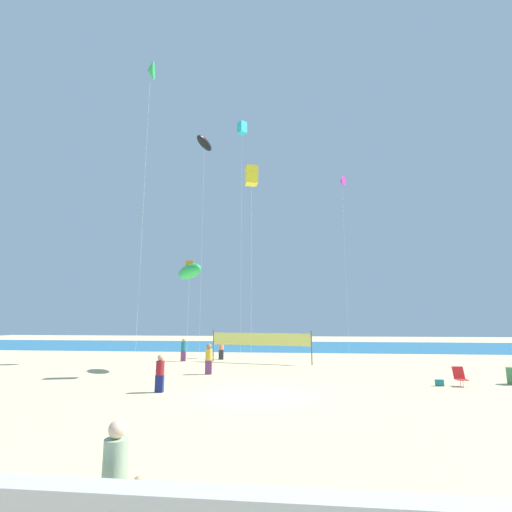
{
  "coord_description": "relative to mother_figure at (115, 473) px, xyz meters",
  "views": [
    {
      "loc": [
        1.81,
        -16.28,
        3.11
      ],
      "look_at": [
        -0.8,
        7.42,
        7.23
      ],
      "focal_mm": 26.22,
      "sensor_mm": 36.0,
      "label": 1
    }
  ],
  "objects": [
    {
      "name": "kite_green_inflatable",
      "position": [
        -4.4,
        18.45,
        5.48
      ],
      "size": [
        2.62,
        2.73,
        7.09
      ],
      "color": "silver",
      "rests_on": "ground"
    },
    {
      "name": "ocean_band",
      "position": [
        0.96,
        41.67,
        -0.85
      ],
      "size": [
        120.0,
        20.0,
        0.01
      ],
      "primitive_type": "cube",
      "color": "#1E6B99",
      "rests_on": "ground"
    },
    {
      "name": "beachgoer_teal_shirt",
      "position": [
        -6.13,
        23.33,
        0.06
      ],
      "size": [
        0.39,
        0.39,
        1.72
      ],
      "rotation": [
        0.0,
        0.0,
        3.42
      ],
      "color": "#7A3872",
      "rests_on": "ground"
    },
    {
      "name": "kite_magenta_delta",
      "position": [
        7.24,
        29.03,
        15.4
      ],
      "size": [
        0.83,
        1.03,
        16.79
      ],
      "color": "silver",
      "rests_on": "ground"
    },
    {
      "name": "kite_cyan_box",
      "position": [
        -1.76,
        24.16,
        18.8
      ],
      "size": [
        0.9,
        0.9,
        20.23
      ],
      "color": "silver",
      "rests_on": "ground"
    },
    {
      "name": "kite_yellow_box",
      "position": [
        -0.03,
        16.87,
        11.44
      ],
      "size": [
        0.94,
        0.94,
        12.92
      ],
      "color": "silver",
      "rests_on": "ground"
    },
    {
      "name": "ground_plane",
      "position": [
        0.96,
        10.49,
        -0.86
      ],
      "size": [
        120.0,
        120.0,
        0.0
      ],
      "primitive_type": "plane",
      "color": "#D1BC89"
    },
    {
      "name": "beachgoer_mustard_shirt",
      "position": [
        -2.49,
        16.5,
        0.07
      ],
      "size": [
        0.4,
        0.4,
        1.74
      ],
      "rotation": [
        0.0,
        0.0,
        3.12
      ],
      "color": "#7A3872",
      "rests_on": "ground"
    },
    {
      "name": "volleyball_net",
      "position": [
        -0.03,
        22.59,
        0.77
      ],
      "size": [
        7.58,
        1.7,
        2.4
      ],
      "color": "#4C4C51",
      "rests_on": "ground"
    },
    {
      "name": "folding_beach_chair",
      "position": [
        10.51,
        13.92,
        -0.39
      ],
      "size": [
        0.52,
        0.65,
        0.89
      ],
      "rotation": [
        0.0,
        0.0,
        -0.24
      ],
      "color": "red",
      "rests_on": "ground"
    },
    {
      "name": "toddler_figure",
      "position": [
        0.37,
        0.02,
        -0.42
      ],
      "size": [
        0.19,
        0.19,
        0.83
      ],
      "rotation": [
        0.0,
        0.0,
        0.06
      ],
      "color": "white",
      "rests_on": "ground"
    },
    {
      "name": "beach_handbag",
      "position": [
        9.5,
        13.82,
        -0.71
      ],
      "size": [
        0.37,
        0.19,
        0.3
      ],
      "primitive_type": "cube",
      "color": "#19727A",
      "rests_on": "ground"
    },
    {
      "name": "beachgoer_maroon_shirt",
      "position": [
        -3.33,
        10.78,
        0.0
      ],
      "size": [
        0.37,
        0.37,
        1.61
      ],
      "rotation": [
        0.0,
        0.0,
        3.47
      ],
      "color": "navy",
      "rests_on": "ground"
    },
    {
      "name": "kite_green_delta",
      "position": [
        -6.4,
        15.08,
        18.16
      ],
      "size": [
        0.7,
        1.25,
        19.65
      ],
      "color": "silver",
      "rests_on": "ground"
    },
    {
      "name": "beachgoer_coral_shirt",
      "position": [
        -3.44,
        24.8,
        0.05
      ],
      "size": [
        0.39,
        0.39,
        1.71
      ],
      "rotation": [
        0.0,
        0.0,
        5.12
      ],
      "color": "#2D2D33",
      "rests_on": "ground"
    },
    {
      "name": "kite_black_inflatable",
      "position": [
        -5.15,
        24.34,
        17.69
      ],
      "size": [
        1.41,
        2.36,
        19.16
      ],
      "color": "silver",
      "rests_on": "ground"
    },
    {
      "name": "mother_figure",
      "position": [
        0.0,
        0.0,
        0.0
      ],
      "size": [
        0.37,
        0.37,
        1.61
      ],
      "rotation": [
        0.0,
        0.0,
        -0.21
      ],
      "color": "olive",
      "rests_on": "ground"
    }
  ]
}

